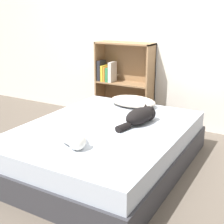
{
  "coord_description": "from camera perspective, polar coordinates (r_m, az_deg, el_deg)",
  "views": [
    {
      "loc": [
        1.39,
        -2.3,
        1.39
      ],
      "look_at": [
        0.0,
        0.14,
        0.49
      ],
      "focal_mm": 50.0,
      "sensor_mm": 36.0,
      "label": 1
    }
  ],
  "objects": [
    {
      "name": "pillow",
      "position": [
        3.48,
        3.84,
        1.97
      ],
      "size": [
        0.53,
        0.34,
        0.11
      ],
      "color": "beige",
      "rests_on": "bed"
    },
    {
      "name": "ground_plane",
      "position": [
        3.02,
        -1.31,
        -9.6
      ],
      "size": [
        8.0,
        8.0,
        0.0
      ],
      "primitive_type": "plane",
      "color": "brown"
    },
    {
      "name": "bed",
      "position": [
        2.94,
        -1.34,
        -6.26
      ],
      "size": [
        1.41,
        1.84,
        0.39
      ],
      "color": "#333338",
      "rests_on": "ground_plane"
    },
    {
      "name": "bookshelf",
      "position": [
        4.1,
        2.04,
        5.72
      ],
      "size": [
        0.75,
        0.26,
        1.03
      ],
      "color": "#8E6B47",
      "rests_on": "ground_plane"
    },
    {
      "name": "wall_back",
      "position": [
        3.94,
        9.39,
        15.51
      ],
      "size": [
        8.0,
        0.06,
        2.5
      ],
      "color": "silver",
      "rests_on": "ground_plane"
    },
    {
      "name": "cat_dark",
      "position": [
        2.93,
        5.29,
        -0.71
      ],
      "size": [
        0.24,
        0.52,
        0.16
      ],
      "rotation": [
        0.0,
        0.0,
        1.35
      ],
      "color": "black",
      "rests_on": "bed"
    },
    {
      "name": "cat_light",
      "position": [
        2.5,
        -7.45,
        -4.36
      ],
      "size": [
        0.49,
        0.39,
        0.16
      ],
      "rotation": [
        0.0,
        0.0,
        5.68
      ],
      "color": "white",
      "rests_on": "bed"
    }
  ]
}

